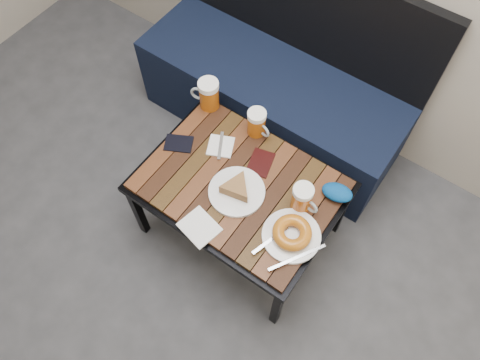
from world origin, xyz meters
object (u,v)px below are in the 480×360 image
Objects in this scene: beer_mug_left at (208,94)px; plate_bagel at (292,234)px; plate_pie at (237,189)px; cafe_table at (240,188)px; beer_mug_right at (302,198)px; knit_pouch at (337,192)px; passport_navy at (179,143)px; bench at (274,93)px; beer_mug_centre at (257,123)px; passport_burgundy at (261,163)px.

beer_mug_left is 0.75m from plate_bagel.
cafe_table is at bearing 108.02° from plate_pie.
plate_pie is at bearing -149.83° from beer_mug_right.
beer_mug_left is at bearing 173.95° from knit_pouch.
passport_navy is at bearing -167.18° from beer_mug_right.
plate_pie is 1.84× the size of knit_pouch.
cafe_table is 6.18× the size of beer_mug_right.
knit_pouch is at bearing -37.60° from bench.
plate_pie is at bearing 53.58° from passport_navy.
beer_mug_left is (-0.36, 0.26, 0.12)m from cafe_table.
bench is 10.45× the size of beer_mug_centre.
plate_pie is at bearing 172.69° from plate_bagel.
beer_mug_centre is (0.14, -0.38, 0.27)m from bench.
passport_burgundy is at bearing 144.08° from beer_mug_left.
bench is at bearing 142.40° from knit_pouch.
beer_mug_right reaches higher than beer_mug_centre.
cafe_table is 0.41m from knit_pouch.
knit_pouch is at bearing 156.72° from beer_mug_left.
beer_mug_left is at bearing 144.15° from cafe_table.
plate_bagel is 0.27m from knit_pouch.
plate_pie is 0.29m from plate_bagel.
bench is 4.78× the size of plate_bagel.
passport_navy is (-0.34, 0.01, 0.05)m from cafe_table.
passport_navy is (-0.64, 0.09, -0.02)m from plate_bagel.
plate_pie is at bearing -105.10° from passport_burgundy.
beer_mug_right is 0.27m from passport_burgundy.
plate_pie is (0.11, -0.30, -0.04)m from beer_mug_centre.
passport_navy is (-0.35, 0.05, -0.02)m from plate_pie.
beer_mug_right is 0.61m from passport_navy.
bench is at bearing 142.53° from passport_navy.
beer_mug_right is 1.03× the size of passport_burgundy.
bench reaches higher than plate_pie.
beer_mug_centre is at bearing 139.46° from plate_bagel.
cafe_table is at bearing -159.66° from beer_mug_right.
beer_mug_right reaches higher than knit_pouch.
passport_navy is at bearing -175.36° from passport_burgundy.
beer_mug_right is 0.46× the size of plate_bagel.
bench is 9.20× the size of beer_mug_left.
passport_navy is at bearing -121.73° from beer_mug_centre.
beer_mug_right is at bearing 12.32° from cafe_table.
bench reaches higher than beer_mug_left.
beer_mug_left is 0.72m from knit_pouch.
beer_mug_right is (0.50, -0.58, 0.27)m from bench.
beer_mug_left reaches higher than passport_burgundy.
knit_pouch is at bearing 60.49° from beer_mug_right.
plate_bagel is at bearing -51.34° from passport_burgundy.
passport_burgundy is 1.02× the size of knit_pouch.
plate_pie reaches higher than passport_burgundy.
passport_burgundy is (0.01, 0.13, 0.05)m from cafe_table.
knit_pouch is (0.72, -0.08, -0.05)m from beer_mug_left.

